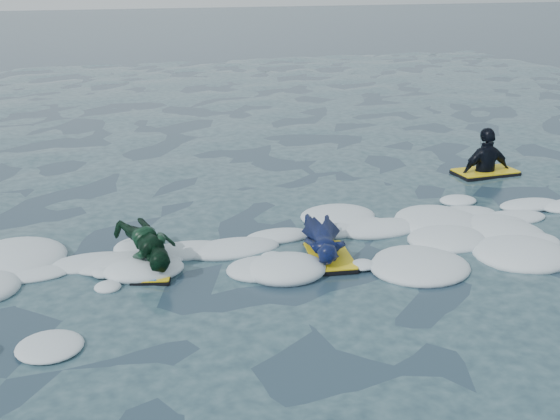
# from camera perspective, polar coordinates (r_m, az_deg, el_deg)

# --- Properties ---
(ground) EXTENTS (120.00, 120.00, 0.00)m
(ground) POSITION_cam_1_polar(r_m,az_deg,el_deg) (8.38, 3.65, -6.14)
(ground) COLOR #172638
(ground) RESTS_ON ground
(foam_band) EXTENTS (12.00, 3.10, 0.30)m
(foam_band) POSITION_cam_1_polar(r_m,az_deg,el_deg) (9.27, 1.39, -3.54)
(foam_band) COLOR white
(foam_band) RESTS_ON ground
(prone_woman_unit) EXTENTS (0.90, 1.56, 0.38)m
(prone_woman_unit) POSITION_cam_1_polar(r_m,az_deg,el_deg) (9.19, 3.59, -2.46)
(prone_woman_unit) COLOR black
(prone_woman_unit) RESTS_ON ground
(prone_child_unit) EXTENTS (0.81, 1.38, 0.51)m
(prone_child_unit) POSITION_cam_1_polar(r_m,az_deg,el_deg) (8.93, -10.52, -2.97)
(prone_child_unit) COLOR black
(prone_child_unit) RESTS_ON ground
(waiting_rider_unit) EXTENTS (1.16, 0.66, 1.72)m
(waiting_rider_unit) POSITION_cam_1_polar(r_m,az_deg,el_deg) (13.29, 16.33, 2.81)
(waiting_rider_unit) COLOR black
(waiting_rider_unit) RESTS_ON ground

